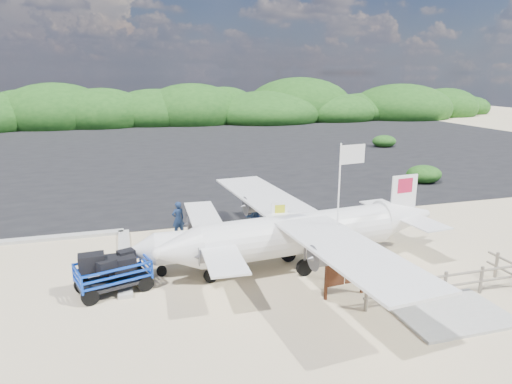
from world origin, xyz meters
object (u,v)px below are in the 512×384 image
crew_a (178,219)px  signboard (344,296)px  crew_b (253,216)px  flagpole (335,280)px  aircraft_large (328,155)px  aircraft_small (19,150)px  baggage_cart (115,292)px

crew_a → signboard: bearing=103.9°
signboard → crew_b: 7.12m
crew_a → crew_b: 3.52m
flagpole → crew_a: 8.20m
crew_b → aircraft_large: aircraft_large is taller
flagpole → aircraft_large: 27.40m
aircraft_large → aircraft_small: (-28.79, 11.16, 0.00)m
aircraft_large → aircraft_small: bearing=-26.3°
flagpole → aircraft_large: bearing=65.6°
crew_a → aircraft_large: aircraft_large is taller
crew_a → aircraft_small: 32.22m
baggage_cart → aircraft_large: (19.22, 23.63, 0.00)m
flagpole → crew_a: size_ratio=3.03×
baggage_cart → signboard: 8.08m
crew_b → aircraft_small: crew_b is taller
flagpole → crew_b: size_ratio=2.81×
baggage_cart → signboard: bearing=-35.5°
flagpole → aircraft_large: size_ratio=0.36×
crew_b → aircraft_small: 34.34m
baggage_cart → aircraft_small: 36.08m
flagpole → aircraft_small: flagpole is taller
crew_a → aircraft_small: size_ratio=0.25×
signboard → crew_b: (-1.33, 6.94, 0.92)m
flagpole → aircraft_small: 40.13m
signboard → baggage_cart: bearing=156.9°
signboard → flagpole: bearing=73.8°
signboard → crew_b: bearing=96.3°
aircraft_large → crew_a: bearing=43.5°
aircraft_large → crew_b: bearing=51.1°
flagpole → aircraft_large: (11.31, 24.96, 0.00)m
signboard → aircraft_small: (-17.22, 37.37, 0.00)m
flagpole → signboard: 1.27m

